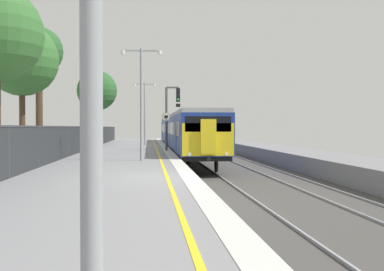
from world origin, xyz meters
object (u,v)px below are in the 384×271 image
Objects in this scene: signal_gantry at (170,110)px; background_tree_centre at (21,61)px; platform_lamp_far at (145,109)px; background_tree_right at (38,54)px; speed_limit_sign at (166,127)px; background_tree_left at (96,91)px; platform_lamp_mid at (141,95)px; commuter_train_at_platform at (182,131)px.

signal_gantry is 0.66× the size of background_tree_centre.
background_tree_right is (-6.45, -14.60, 2.83)m from platform_lamp_far.
speed_limit_sign is 23.86m from background_tree_left.
background_tree_left reaches higher than signal_gantry.
signal_gantry is at bearing 28.88° from background_tree_right.
background_tree_left is at bearing 99.84° from platform_lamp_mid.
platform_lamp_mid is at bearing -99.69° from signal_gantry.
background_tree_right reaches higher than signal_gantry.
platform_lamp_far is 0.71× the size of background_tree_left.
background_tree_left reaches higher than platform_lamp_mid.
background_tree_right is at bearing -126.76° from commuter_train_at_platform.
platform_lamp_mid is (-1.94, -11.38, 0.38)m from signal_gantry.
speed_limit_sign is 0.46× the size of platform_lamp_far.
signal_gantry is 0.80× the size of platform_lamp_far.
background_tree_right reaches higher than commuter_train_at_platform.
signal_gantry is (-1.46, -8.56, 1.63)m from commuter_train_at_platform.
platform_lamp_far reaches higher than platform_lamp_mid.
platform_lamp_far is (-3.40, 1.40, 2.12)m from commuter_train_at_platform.
background_tree_centre is at bearing -133.39° from speed_limit_sign.
background_tree_centre is (-6.08, -20.15, 1.62)m from platform_lamp_far.
platform_lamp_mid is at bearing -90.00° from platform_lamp_far.
background_tree_centre is at bearing -128.23° from signal_gantry.
platform_lamp_far is 0.83× the size of background_tree_centre.
background_tree_right is at bearing 93.86° from background_tree_centre.
background_tree_right reaches higher than platform_lamp_far.
signal_gantry reaches higher than speed_limit_sign.
platform_lamp_mid is 0.70× the size of background_tree_right.
background_tree_centre is at bearing -116.83° from commuter_train_at_platform.
background_tree_centre reaches higher than signal_gantry.
background_tree_left is (-5.50, 10.36, 2.31)m from platform_lamp_far.
platform_lamp_mid is 6.43m from background_tree_centre.
signal_gantry is 0.57× the size of background_tree_left.
signal_gantry is 0.83× the size of platform_lamp_mid.
background_tree_left is (-7.06, 22.44, 3.99)m from speed_limit_sign.
background_tree_centre is at bearing -106.79° from platform_lamp_far.
platform_lamp_mid is 0.80× the size of background_tree_centre.
signal_gantry is 21.83m from background_tree_left.
commuter_train_at_platform is 4.86× the size of background_tree_left.
signal_gantry is at bearing -69.89° from background_tree_left.
background_tree_left is at bearing 88.91° from background_tree_centre.
signal_gantry is at bearing 51.77° from background_tree_centre.
signal_gantry is at bearing -78.97° from platform_lamp_far.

